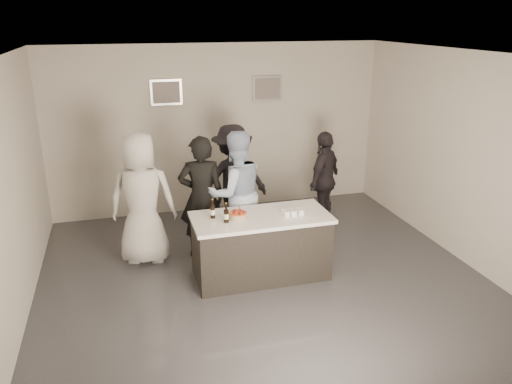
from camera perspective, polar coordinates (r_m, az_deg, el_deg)
The scene contains 19 objects.
floor at distance 6.89m, azimuth 1.14°, elevation -10.41°, with size 6.00×6.00×0.00m, color #3D3D42.
ceiling at distance 5.98m, azimuth 1.34°, elevation 15.33°, with size 6.00×6.00×0.00m, color white.
wall_back at distance 9.09m, azimuth -4.30°, elevation 7.18°, with size 6.00×0.04×3.00m, color beige.
wall_front at distance 3.76m, azimuth 14.93°, elevation -12.25°, with size 6.00×0.04×3.00m, color beige.
wall_left at distance 6.16m, azimuth -26.56°, elevation -0.96°, with size 0.04×6.00×3.00m, color beige.
wall_right at distance 7.67m, azimuth 23.26°, elevation 3.29°, with size 0.04×6.00×3.00m, color beige.
picture_left at distance 8.81m, azimuth -10.23°, elevation 11.16°, with size 0.54×0.04×0.44m, color #B2B2B7.
picture_right at distance 9.15m, azimuth 1.27°, elevation 11.77°, with size 0.54×0.04×0.44m, color #B2B2B7.
bar_counter at distance 6.88m, azimuth 0.57°, elevation -6.21°, with size 1.86×0.86×0.90m, color white.
cake at distance 6.60m, azimuth -2.07°, elevation -2.74°, with size 0.24×0.24×0.08m, color #E05317.
beer_bottle_a at distance 6.60m, azimuth -4.99°, elevation -1.93°, with size 0.07×0.07×0.26m, color black.
beer_bottle_b at distance 6.45m, azimuth -3.42°, elevation -2.40°, with size 0.07×0.07×0.26m, color black.
tumbler_cluster at distance 6.75m, azimuth 4.23°, elevation -2.25°, with size 0.30×0.19×0.08m, color #C99212.
candles at distance 6.32m, azimuth -1.87°, elevation -4.13°, with size 0.24×0.08×0.01m, color pink.
person_main_black at distance 7.34m, azimuth -6.23°, elevation -0.60°, with size 0.67×0.44×1.85m, color black.
person_main_blue at distance 7.42m, azimuth -2.33°, elevation -0.13°, with size 0.92×0.71×1.89m, color silver.
person_guest_left at distance 7.29m, azimuth -12.88°, elevation -0.77°, with size 0.95×0.62×1.94m, color silver.
person_guest_right at distance 8.50m, azimuth 7.80°, elevation 1.45°, with size 0.97×0.40×1.65m, color #262228.
person_guest_back at distance 8.17m, azimuth -2.70°, elevation 1.45°, with size 1.17×0.67×1.81m, color black.
Camera 1 is at (-1.74, -5.71, 3.44)m, focal length 35.00 mm.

